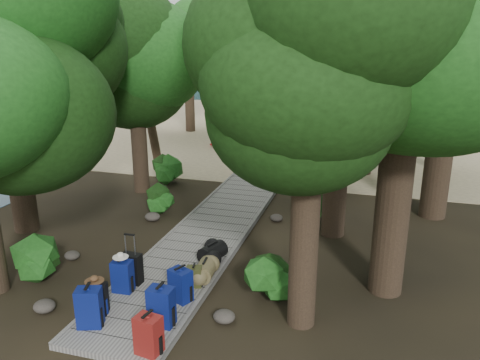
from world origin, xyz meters
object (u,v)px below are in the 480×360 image
(sun_lounger, at_px, (362,155))
(lone_suitcase_on_sand, at_px, (278,157))
(backpack_left_c, at_px, (122,275))
(suitcase_on_boardwalk, at_px, (132,268))
(backpack_right_c, at_px, (180,283))
(kayak, at_px, (219,141))
(backpack_right_b, at_px, (161,305))
(duffel_right_black, at_px, (213,252))
(duffel_right_khaki, at_px, (205,270))
(backpack_left_a, at_px, (89,306))
(backpack_left_b, at_px, (97,297))
(backpack_right_d, at_px, (194,275))
(backpack_right_a, at_px, (148,333))

(sun_lounger, bearing_deg, lone_suitcase_on_sand, -142.04)
(sun_lounger, bearing_deg, backpack_left_c, -94.00)
(suitcase_on_boardwalk, bearing_deg, backpack_right_c, -12.00)
(backpack_left_c, height_order, kayak, backpack_left_c)
(backpack_right_b, relative_size, sun_lounger, 0.49)
(backpack_right_b, distance_m, suitcase_on_boardwalk, 1.75)
(kayak, bearing_deg, duffel_right_black, -60.73)
(backpack_right_c, height_order, lone_suitcase_on_sand, backpack_right_c)
(duffel_right_khaki, bearing_deg, backpack_left_c, -151.97)
(backpack_left_a, xyz_separation_m, backpack_right_b, (1.22, 0.39, -0.00))
(backpack_left_b, xyz_separation_m, kayak, (-2.59, 14.95, -0.26))
(backpack_left_b, distance_m, backpack_right_d, 2.00)
(backpack_left_b, xyz_separation_m, lone_suitcase_on_sand, (0.99, 11.98, -0.14))
(duffel_right_black, distance_m, sun_lounger, 11.17)
(backpack_right_a, height_order, lone_suitcase_on_sand, backpack_right_a)
(backpack_left_b, height_order, backpack_right_d, backpack_left_b)
(sun_lounger, bearing_deg, backpack_right_a, -86.59)
(backpack_left_c, bearing_deg, kayak, 97.00)
(backpack_right_b, distance_m, lone_suitcase_on_sand, 11.99)
(backpack_left_b, distance_m, backpack_right_a, 1.66)
(backpack_right_a, relative_size, duffel_right_khaki, 1.23)
(duffel_right_black, xyz_separation_m, sun_lounger, (3.02, 10.76, -0.04))
(backpack_left_a, distance_m, backpack_left_c, 1.25)
(backpack_left_c, bearing_deg, duffel_right_khaki, 29.60)
(duffel_right_black, bearing_deg, backpack_right_d, -68.88)
(backpack_left_c, height_order, backpack_right_c, backpack_left_c)
(backpack_left_c, relative_size, backpack_right_a, 0.99)
(backpack_right_a, distance_m, suitcase_on_boardwalk, 2.45)
(backpack_right_b, bearing_deg, duffel_right_khaki, 85.14)
(backpack_right_c, height_order, duffel_right_khaki, backpack_right_c)
(backpack_left_a, height_order, backpack_left_b, backpack_left_a)
(duffel_right_black, xyz_separation_m, suitcase_on_boardwalk, (-1.30, -1.44, 0.13))
(suitcase_on_boardwalk, relative_size, sun_lounger, 0.40)
(backpack_left_b, relative_size, suitcase_on_boardwalk, 1.01)
(backpack_right_c, relative_size, kayak, 0.21)
(backpack_left_b, height_order, lone_suitcase_on_sand, backpack_left_b)
(backpack_left_c, xyz_separation_m, kayak, (-2.64, 14.09, -0.30))
(duffel_right_black, bearing_deg, backpack_right_a, -68.01)
(kayak, bearing_deg, duffel_right_khaki, -61.31)
(backpack_right_a, relative_size, lone_suitcase_on_sand, 1.26)
(duffel_right_black, relative_size, lone_suitcase_on_sand, 1.10)
(suitcase_on_boardwalk, distance_m, sun_lounger, 12.94)
(backpack_right_b, distance_m, sun_lounger, 13.76)
(lone_suitcase_on_sand, bearing_deg, suitcase_on_boardwalk, -91.70)
(duffel_right_khaki, distance_m, sun_lounger, 11.97)
(backpack_right_d, xyz_separation_m, lone_suitcase_on_sand, (-0.38, 10.54, -0.04))
(backpack_left_b, height_order, backpack_right_a, backpack_right_a)
(backpack_left_c, bearing_deg, backpack_right_c, -3.39)
(backpack_right_c, distance_m, duffel_right_black, 1.80)
(backpack_right_c, relative_size, duffel_right_khaki, 1.20)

